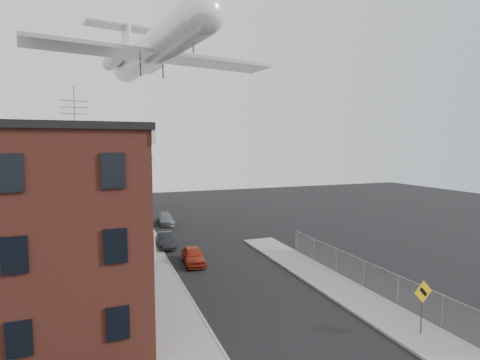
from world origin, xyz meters
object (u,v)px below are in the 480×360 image
object	(u,v)px
car_near	(193,256)
car_far	(166,219)
street_tree	(136,199)
airplane	(153,50)
warning_sign	(423,299)
car_mid	(165,240)
utility_pole	(143,201)

from	to	relation	value
car_near	car_far	bearing A→B (deg)	92.84
street_tree	airplane	xyz separation A→B (m)	(1.60, -3.87, 15.22)
warning_sign	airplane	world-z (taller)	airplane
street_tree	car_mid	world-z (taller)	street_tree
car_near	car_far	size ratio (longest dim) A/B	0.91
car_near	car_mid	xyz separation A→B (m)	(-1.29, 5.71, -0.01)
airplane	car_near	bearing A→B (deg)	-81.99
airplane	car_far	bearing A→B (deg)	71.33
warning_sign	car_near	xyz separation A→B (m)	(-7.85, 14.97, -1.22)
car_mid	car_far	world-z (taller)	car_mid
car_near	airplane	size ratio (longest dim) A/B	0.15
car_far	street_tree	bearing A→B (deg)	-151.84
utility_pole	car_near	bearing A→B (deg)	-50.49
warning_sign	street_tree	world-z (taller)	street_tree
warning_sign	car_mid	bearing A→B (deg)	113.85
warning_sign	utility_pole	world-z (taller)	utility_pole
street_tree	airplane	distance (m)	15.78
street_tree	airplane	world-z (taller)	airplane
warning_sign	car_far	world-z (taller)	warning_sign
street_tree	car_far	world-z (taller)	street_tree
warning_sign	car_mid	world-z (taller)	warning_sign
warning_sign	street_tree	distance (m)	30.96
street_tree	airplane	size ratio (longest dim) A/B	0.19
car_near	utility_pole	bearing A→B (deg)	134.01
car_far	car_near	bearing A→B (deg)	-89.34
car_mid	car_far	size ratio (longest dim) A/B	0.93
street_tree	car_near	distance (m)	14.57
airplane	warning_sign	bearing A→B (deg)	-69.70
car_mid	car_far	distance (m)	10.10
car_far	airplane	xyz separation A→B (m)	(-1.88, -5.55, 18.04)
utility_pole	airplane	bearing A→B (deg)	72.37
street_tree	car_mid	xyz separation A→B (m)	(1.73, -8.27, -2.79)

